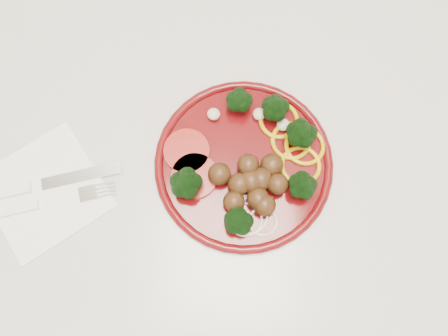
{
  "coord_description": "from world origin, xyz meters",
  "views": [
    {
      "loc": [
        0.09,
        1.5,
        1.56
      ],
      "look_at": [
        0.09,
        1.67,
        0.92
      ],
      "focal_mm": 35.0,
      "sensor_mm": 36.0,
      "label": 1
    }
  ],
  "objects_px": {
    "plate": "(248,164)",
    "fork": "(26,207)",
    "knife": "(26,188)",
    "napkin": "(45,191)"
  },
  "relations": [
    {
      "from": "plate",
      "to": "knife",
      "type": "xyz_separation_m",
      "value": [
        -0.34,
        -0.04,
        -0.01
      ]
    },
    {
      "from": "plate",
      "to": "fork",
      "type": "relative_size",
      "value": 1.38
    },
    {
      "from": "napkin",
      "to": "knife",
      "type": "distance_m",
      "value": 0.03
    },
    {
      "from": "napkin",
      "to": "fork",
      "type": "xyz_separation_m",
      "value": [
        -0.02,
        -0.03,
        0.01
      ]
    },
    {
      "from": "napkin",
      "to": "fork",
      "type": "bearing_deg",
      "value": -131.73
    },
    {
      "from": "knife",
      "to": "fork",
      "type": "xyz_separation_m",
      "value": [
        0.0,
        -0.03,
        -0.0
      ]
    },
    {
      "from": "plate",
      "to": "fork",
      "type": "bearing_deg",
      "value": -167.6
    },
    {
      "from": "plate",
      "to": "napkin",
      "type": "xyz_separation_m",
      "value": [
        -0.31,
        -0.05,
        -0.02
      ]
    },
    {
      "from": "knife",
      "to": "napkin",
      "type": "bearing_deg",
      "value": -22.66
    },
    {
      "from": "napkin",
      "to": "knife",
      "type": "xyz_separation_m",
      "value": [
        -0.03,
        0.0,
        0.01
      ]
    }
  ]
}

